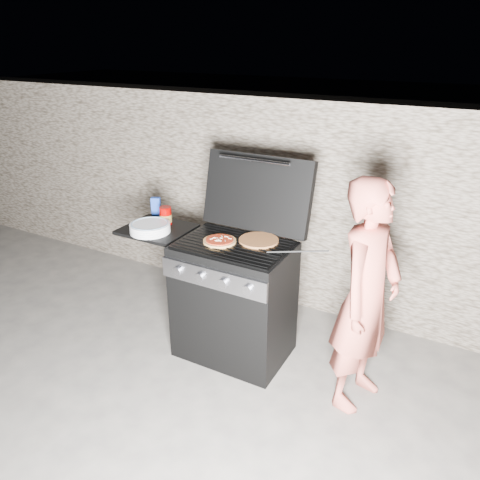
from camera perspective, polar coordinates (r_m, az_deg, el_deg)
The scene contains 10 objects.
ground at distance 3.73m, azimuth -0.69°, elevation -13.36°, with size 50.00×50.00×0.00m, color #4E4B47.
stone_wall at distance 4.15m, azimuth 6.33°, elevation 4.60°, with size 8.00×0.35×1.80m, color gray.
gas_grill at distance 3.59m, azimuth -4.24°, elevation -6.34°, with size 1.34×0.79×0.91m, color black, non-canonical shape.
pizza_topped at distance 3.29m, azimuth -2.50°, elevation -0.06°, with size 0.23×0.23×0.03m, color #A87F48, non-canonical shape.
pizza_plain at distance 3.30m, azimuth 2.30°, elevation -0.02°, with size 0.28×0.28×0.02m, color #E2854A.
sauce_jar at distance 3.65m, azimuth -9.05°, elevation 2.96°, with size 0.09×0.09×0.14m, color #7A0000.
blue_carton at distance 3.84m, azimuth -10.21°, elevation 4.02°, with size 0.07×0.04×0.15m, color #1A3DAC.
plate_stack at distance 3.53m, azimuth -10.91°, elevation 1.47°, with size 0.30×0.30×0.07m, color white.
person at distance 3.00m, azimuth 15.17°, elevation -6.78°, with size 0.56×0.37×1.53m, color #CA5C4E.
tongs at distance 3.06m, azimuth 6.98°, elevation -1.47°, with size 0.01×0.01×0.42m, color black.
Camera 1 is at (1.46, -2.60, 2.24)m, focal length 35.00 mm.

